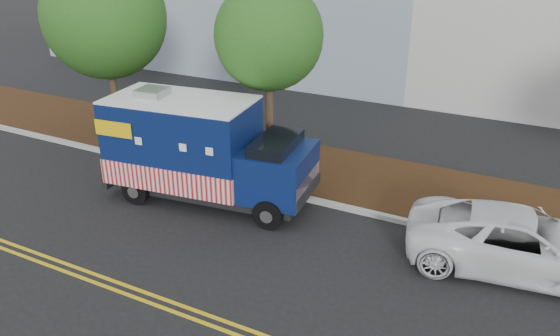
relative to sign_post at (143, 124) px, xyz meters
The scene contains 10 objects.
ground 5.37m from the sign_post, 22.54° to the right, with size 120.00×120.00×0.00m, color black.
curb 5.00m from the sign_post, ahead, with size 120.00×0.18×0.15m, color #9E9E99.
mulch_strip 5.19m from the sign_post, 17.14° to the left, with size 120.00×4.00×0.15m, color #321B0E.
centerline_near 8.16m from the sign_post, 53.16° to the right, with size 120.00×0.10×0.01m, color gold.
centerline_far 8.36m from the sign_post, 54.20° to the right, with size 120.00×0.10×0.01m, color gold.
tree_a 4.08m from the sign_post, 157.92° to the left, with size 4.44×4.44×6.91m.
tree_b 5.94m from the sign_post, ahead, with size 3.38×3.38×6.32m.
sign_post is the anchor object (origin of this frame).
food_truck 4.23m from the sign_post, 26.04° to the right, with size 6.54×3.09×3.33m.
white_car 12.96m from the sign_post, ahead, with size 2.49×5.39×1.50m, color white.
Camera 1 is at (8.02, -12.16, 7.79)m, focal length 35.00 mm.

